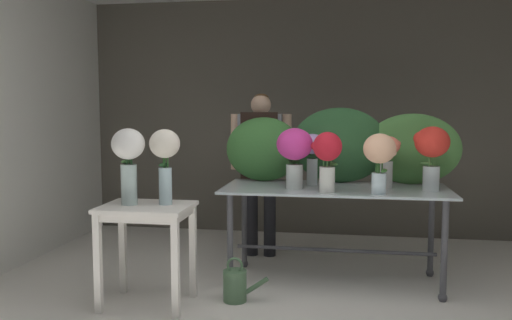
{
  "coord_description": "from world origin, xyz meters",
  "views": [
    {
      "loc": [
        0.33,
        -2.8,
        1.48
      ],
      "look_at": [
        -0.35,
        1.27,
        1.07
      ],
      "focal_mm": 37.27,
      "sensor_mm": 36.0,
      "label": 1
    }
  ],
  "objects_px": {
    "display_table_glass": "(335,203)",
    "watering_can": "(236,285)",
    "vase_lilac_roses": "(313,151)",
    "vase_magenta_tulips": "(294,151)",
    "vase_peach_peonies": "(379,155)",
    "vase_coral_lilies": "(387,155)",
    "florist": "(261,156)",
    "vase_crimson_hydrangea": "(328,155)",
    "vase_white_roses_tall": "(129,157)",
    "vase_scarlet_ranunculus": "(431,149)",
    "side_table_white": "(147,221)",
    "vase_cream_lisianthus_tall": "(165,155)"
  },
  "relations": [
    {
      "from": "watering_can",
      "to": "vase_magenta_tulips",
      "type": "bearing_deg",
      "value": 47.73
    },
    {
      "from": "display_table_glass",
      "to": "vase_scarlet_ranunculus",
      "type": "distance_m",
      "value": 0.89
    },
    {
      "from": "side_table_white",
      "to": "vase_cream_lisianthus_tall",
      "type": "height_order",
      "value": "vase_cream_lisianthus_tall"
    },
    {
      "from": "vase_peach_peonies",
      "to": "watering_can",
      "type": "bearing_deg",
      "value": -165.34
    },
    {
      "from": "display_table_glass",
      "to": "watering_can",
      "type": "bearing_deg",
      "value": -142.24
    },
    {
      "from": "vase_coral_lilies",
      "to": "vase_cream_lisianthus_tall",
      "type": "xyz_separation_m",
      "value": [
        -1.66,
        -0.72,
        0.04
      ]
    },
    {
      "from": "vase_lilac_roses",
      "to": "vase_scarlet_ranunculus",
      "type": "bearing_deg",
      "value": -9.81
    },
    {
      "from": "vase_coral_lilies",
      "to": "watering_can",
      "type": "relative_size",
      "value": 1.23
    },
    {
      "from": "vase_crimson_hydrangea",
      "to": "vase_coral_lilies",
      "type": "bearing_deg",
      "value": 32.96
    },
    {
      "from": "side_table_white",
      "to": "watering_can",
      "type": "distance_m",
      "value": 0.84
    },
    {
      "from": "vase_magenta_tulips",
      "to": "vase_lilac_roses",
      "type": "bearing_deg",
      "value": 59.77
    },
    {
      "from": "vase_lilac_roses",
      "to": "vase_magenta_tulips",
      "type": "height_order",
      "value": "vase_magenta_tulips"
    },
    {
      "from": "vase_peach_peonies",
      "to": "vase_coral_lilies",
      "type": "bearing_deg",
      "value": 75.57
    },
    {
      "from": "vase_lilac_roses",
      "to": "vase_magenta_tulips",
      "type": "distance_m",
      "value": 0.27
    },
    {
      "from": "vase_magenta_tulips",
      "to": "vase_cream_lisianthus_tall",
      "type": "xyz_separation_m",
      "value": [
        -0.91,
        -0.57,
        0.0
      ]
    },
    {
      "from": "vase_crimson_hydrangea",
      "to": "vase_cream_lisianthus_tall",
      "type": "bearing_deg",
      "value": -160.81
    },
    {
      "from": "vase_lilac_roses",
      "to": "watering_can",
      "type": "xyz_separation_m",
      "value": [
        -0.54,
        -0.68,
        -0.98
      ]
    },
    {
      "from": "side_table_white",
      "to": "vase_magenta_tulips",
      "type": "distance_m",
      "value": 1.31
    },
    {
      "from": "florist",
      "to": "vase_coral_lilies",
      "type": "height_order",
      "value": "florist"
    },
    {
      "from": "vase_magenta_tulips",
      "to": "vase_peach_peonies",
      "type": "distance_m",
      "value": 0.69
    },
    {
      "from": "vase_lilac_roses",
      "to": "watering_can",
      "type": "distance_m",
      "value": 1.31
    },
    {
      "from": "florist",
      "to": "vase_coral_lilies",
      "type": "bearing_deg",
      "value": -30.74
    },
    {
      "from": "vase_coral_lilies",
      "to": "vase_cream_lisianthus_tall",
      "type": "bearing_deg",
      "value": -156.54
    },
    {
      "from": "side_table_white",
      "to": "vase_lilac_roses",
      "type": "bearing_deg",
      "value": 35.89
    },
    {
      "from": "vase_magenta_tulips",
      "to": "watering_can",
      "type": "height_order",
      "value": "vase_magenta_tulips"
    },
    {
      "from": "vase_magenta_tulips",
      "to": "vase_scarlet_ranunculus",
      "type": "bearing_deg",
      "value": 3.66
    },
    {
      "from": "vase_peach_peonies",
      "to": "vase_scarlet_ranunculus",
      "type": "distance_m",
      "value": 0.48
    },
    {
      "from": "side_table_white",
      "to": "vase_peach_peonies",
      "type": "xyz_separation_m",
      "value": [
        1.71,
        0.45,
        0.48
      ]
    },
    {
      "from": "florist",
      "to": "vase_magenta_tulips",
      "type": "relative_size",
      "value": 3.24
    },
    {
      "from": "vase_peach_peonies",
      "to": "vase_cream_lisianthus_tall",
      "type": "distance_m",
      "value": 1.63
    },
    {
      "from": "vase_cream_lisianthus_tall",
      "to": "side_table_white",
      "type": "bearing_deg",
      "value": -158.54
    },
    {
      "from": "florist",
      "to": "vase_coral_lilies",
      "type": "distance_m",
      "value": 1.35
    },
    {
      "from": "vase_coral_lilies",
      "to": "vase_lilac_roses",
      "type": "height_order",
      "value": "vase_lilac_roses"
    },
    {
      "from": "vase_peach_peonies",
      "to": "vase_scarlet_ranunculus",
      "type": "height_order",
      "value": "vase_scarlet_ranunculus"
    },
    {
      "from": "vase_crimson_hydrangea",
      "to": "florist",
      "type": "bearing_deg",
      "value": 124.53
    },
    {
      "from": "vase_crimson_hydrangea",
      "to": "watering_can",
      "type": "xyz_separation_m",
      "value": [
        -0.68,
        -0.29,
        -0.98
      ]
    },
    {
      "from": "florist",
      "to": "vase_crimson_hydrangea",
      "type": "xyz_separation_m",
      "value": [
        0.69,
        -1.0,
        0.11
      ]
    },
    {
      "from": "vase_peach_peonies",
      "to": "watering_can",
      "type": "xyz_separation_m",
      "value": [
        -1.07,
        -0.28,
        -1.0
      ]
    },
    {
      "from": "vase_lilac_roses",
      "to": "vase_crimson_hydrangea",
      "type": "distance_m",
      "value": 0.41
    },
    {
      "from": "vase_crimson_hydrangea",
      "to": "watering_can",
      "type": "height_order",
      "value": "vase_crimson_hydrangea"
    },
    {
      "from": "vase_peach_peonies",
      "to": "vase_white_roses_tall",
      "type": "height_order",
      "value": "vase_white_roses_tall"
    },
    {
      "from": "vase_peach_peonies",
      "to": "vase_white_roses_tall",
      "type": "relative_size",
      "value": 0.82
    },
    {
      "from": "display_table_glass",
      "to": "vase_coral_lilies",
      "type": "xyz_separation_m",
      "value": [
        0.42,
        0.03,
        0.41
      ]
    },
    {
      "from": "display_table_glass",
      "to": "vase_coral_lilies",
      "type": "bearing_deg",
      "value": 3.76
    },
    {
      "from": "florist",
      "to": "vase_white_roses_tall",
      "type": "distance_m",
      "value": 1.65
    },
    {
      "from": "vase_peach_peonies",
      "to": "vase_scarlet_ranunculus",
      "type": "bearing_deg",
      "value": 29.08
    },
    {
      "from": "vase_peach_peonies",
      "to": "vase_cream_lisianthus_tall",
      "type": "relative_size",
      "value": 0.83
    },
    {
      "from": "display_table_glass",
      "to": "vase_crimson_hydrangea",
      "type": "distance_m",
      "value": 0.51
    },
    {
      "from": "vase_lilac_roses",
      "to": "florist",
      "type": "bearing_deg",
      "value": 131.93
    },
    {
      "from": "vase_white_roses_tall",
      "to": "watering_can",
      "type": "distance_m",
      "value": 1.27
    }
  ]
}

